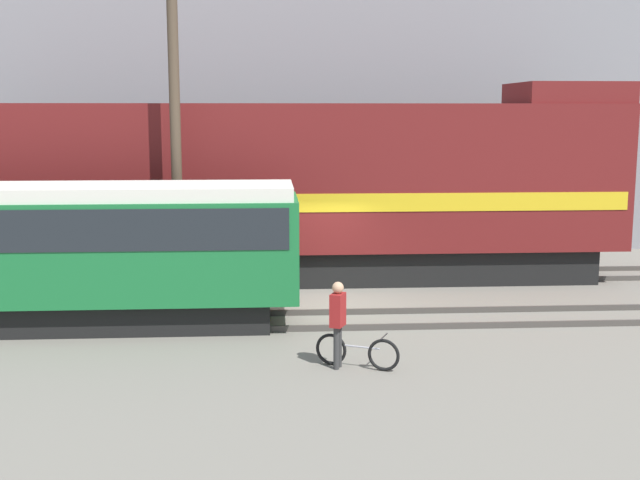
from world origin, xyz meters
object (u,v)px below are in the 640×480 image
(person, at_px, (338,316))
(utility_pole_left, at_px, (175,113))
(freight_locomotive, at_px, (279,189))
(streetcar, at_px, (60,247))
(bicycle, at_px, (357,352))

(person, distance_m, utility_pole_left, 7.81)
(utility_pole_left, bearing_deg, freight_locomotive, 42.86)
(freight_locomotive, xyz_separation_m, utility_pole_left, (-2.62, -2.43, 2.18))
(streetcar, relative_size, bicycle, 6.83)
(freight_locomotive, height_order, person, freight_locomotive)
(streetcar, xyz_separation_m, person, (6.00, -3.35, -0.83))
(streetcar, bearing_deg, freight_locomotive, 44.22)
(bicycle, relative_size, utility_pole_left, 0.16)
(freight_locomotive, xyz_separation_m, person, (1.01, -8.21, -1.63))
(person, bearing_deg, utility_pole_left, 122.13)
(person, relative_size, utility_pole_left, 0.18)
(freight_locomotive, bearing_deg, bicycle, -80.44)
(freight_locomotive, height_order, bicycle, freight_locomotive)
(streetcar, height_order, person, streetcar)
(freight_locomotive, relative_size, bicycle, 12.73)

